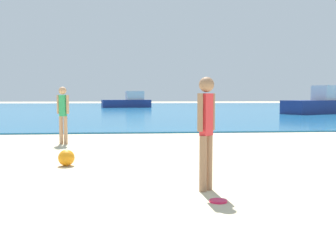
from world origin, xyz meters
name	(u,v)px	position (x,y,z in m)	size (l,w,h in m)	color
water	(138,108)	(0.00, 45.94, 0.03)	(160.00, 60.00, 0.06)	#1E6B9E
person_standing	(206,127)	(0.45, 7.21, 0.93)	(0.29, 0.29, 1.64)	#936B4C
frisbee	(218,201)	(0.49, 6.58, 0.01)	(0.23, 0.23, 0.03)	#E51E4C
person_distant	(63,112)	(-2.57, 13.00, 0.93)	(0.36, 0.22, 1.63)	tan
boat_near	(320,104)	(13.60, 30.29, 0.79)	(6.44, 4.67, 2.12)	navy
boat_far	(128,102)	(-1.13, 47.17, 0.71)	(5.77, 2.77, 1.88)	navy
beach_ball	(66,158)	(-1.90, 9.44, 0.16)	(0.32, 0.32, 0.32)	orange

